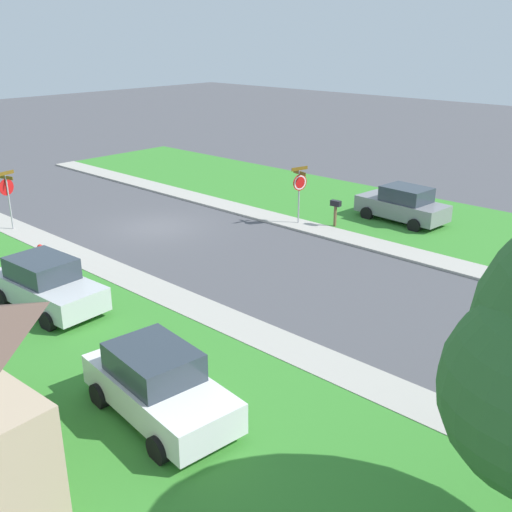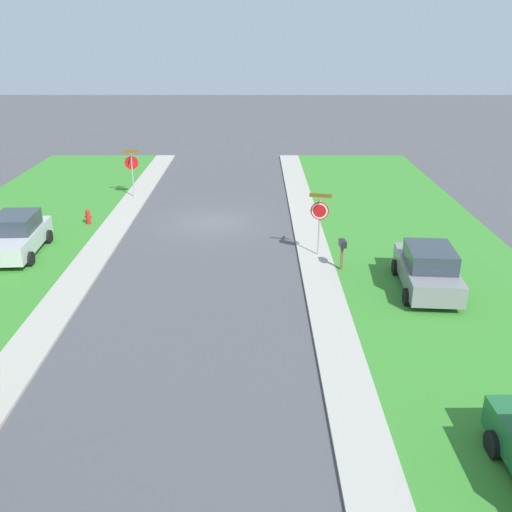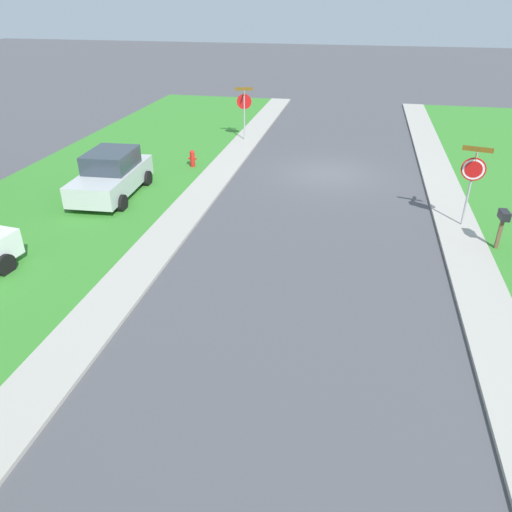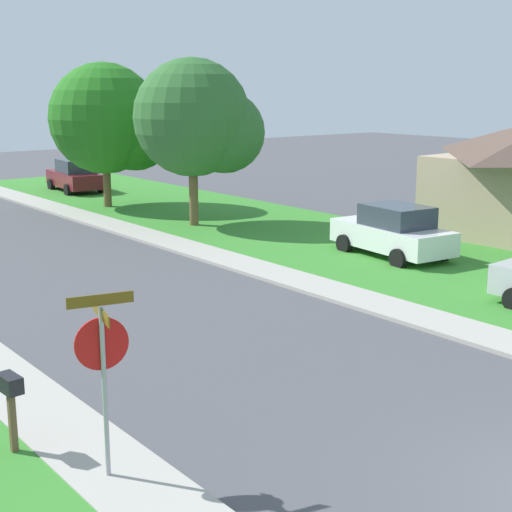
% 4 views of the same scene
% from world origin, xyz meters
% --- Properties ---
extents(ground_plane, '(120.00, 120.00, 0.00)m').
position_xyz_m(ground_plane, '(0.00, 0.00, 0.00)').
color(ground_plane, '#4C4C51').
extents(sidewalk_east, '(1.40, 56.00, 0.10)m').
position_xyz_m(sidewalk_east, '(4.70, 12.00, 0.05)').
color(sidewalk_east, '#ADA89E').
rests_on(sidewalk_east, ground).
extents(lawn_east, '(8.00, 56.00, 0.08)m').
position_xyz_m(lawn_east, '(9.40, 12.00, 0.04)').
color(lawn_east, '#38842D').
rests_on(lawn_east, ground).
extents(sidewalk_west, '(1.40, 56.00, 0.10)m').
position_xyz_m(sidewalk_west, '(-4.70, 12.00, 0.05)').
color(sidewalk_west, '#ADA89E').
rests_on(sidewalk_west, ground).
extents(lawn_west, '(8.00, 56.00, 0.08)m').
position_xyz_m(lawn_west, '(-9.40, 12.00, 0.04)').
color(lawn_west, '#38842D').
rests_on(lawn_west, ground).
extents(stop_sign_near_corner, '(0.90, 0.90, 2.77)m').
position_xyz_m(stop_sign_near_corner, '(4.80, -4.47, 1.89)').
color(stop_sign_near_corner, '#9E9EA3').
rests_on(stop_sign_near_corner, ground).
extents(stop_sign_far_corner, '(0.90, 0.90, 2.77)m').
position_xyz_m(stop_sign_far_corner, '(-4.83, 4.60, 1.89)').
color(stop_sign_far_corner, '#9E9EA3').
rests_on(stop_sign_far_corner, ground).
extents(car_grey_behind_trees, '(2.29, 4.43, 1.76)m').
position_xyz_m(car_grey_behind_trees, '(-8.48, 8.00, 0.87)').
color(car_grey_behind_trees, gray).
rests_on(car_grey_behind_trees, ground).
extents(car_silver_driveway_right, '(2.23, 4.40, 1.76)m').
position_xyz_m(car_silver_driveway_right, '(7.98, 4.37, 0.87)').
color(car_silver_driveway_right, silver).
rests_on(car_silver_driveway_right, ground).
extents(car_white_far_down_street, '(2.40, 4.48, 1.76)m').
position_xyz_m(car_white_far_down_street, '(9.24, 11.73, 0.87)').
color(car_white_far_down_street, white).
rests_on(car_white_far_down_street, ground).
extents(fire_hydrant, '(0.38, 0.22, 0.83)m').
position_xyz_m(fire_hydrant, '(6.07, 0.44, 0.44)').
color(fire_hydrant, red).
rests_on(fire_hydrant, ground).
extents(mailbox, '(0.27, 0.50, 1.31)m').
position_xyz_m(mailbox, '(-5.61, 6.13, 1.01)').
color(mailbox, brown).
rests_on(mailbox, ground).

